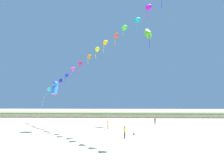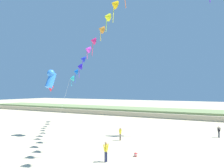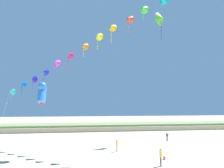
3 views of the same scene
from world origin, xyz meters
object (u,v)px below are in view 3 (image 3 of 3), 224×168
(large_kite_low_lead, at_px, (161,19))
(person_near_right, at_px, (161,156))
(person_mid_center, at_px, (117,145))
(beach_ball, at_px, (164,158))
(person_near_left, at_px, (167,136))
(large_kite_mid_trail, at_px, (42,93))

(large_kite_low_lead, bearing_deg, person_near_right, -113.07)
(person_mid_center, relative_size, beach_ball, 4.36)
(person_near_left, xyz_separation_m, person_near_right, (-7.54, -16.09, 0.16))
(person_near_left, height_order, large_kite_mid_trail, large_kite_mid_trail)
(person_mid_center, relative_size, large_kite_mid_trail, 0.52)
(person_mid_center, bearing_deg, person_near_right, -71.08)
(person_near_right, relative_size, beach_ball, 4.87)
(person_mid_center, distance_m, large_kite_mid_trail, 11.83)
(large_kite_mid_trail, height_order, beach_ball, large_kite_mid_trail)
(beach_ball, bearing_deg, person_near_left, 65.63)
(person_near_right, xyz_separation_m, large_kite_low_lead, (6.64, 15.59, 20.53))
(person_near_right, bearing_deg, beach_ball, 61.53)
(person_near_right, xyz_separation_m, beach_ball, (1.54, 2.85, -0.84))
(beach_ball, bearing_deg, person_near_right, -118.47)
(person_near_right, relative_size, large_kite_low_lead, 0.35)
(person_near_right, height_order, large_kite_mid_trail, large_kite_mid_trail)
(person_near_right, xyz_separation_m, large_kite_mid_trail, (-12.44, 6.40, 6.54))
(person_near_right, relative_size, large_kite_mid_trail, 0.59)
(beach_ball, bearing_deg, large_kite_mid_trail, 165.76)
(large_kite_mid_trail, bearing_deg, person_near_left, 25.87)
(large_kite_mid_trail, bearing_deg, beach_ball, -14.24)
(person_near_right, xyz_separation_m, person_mid_center, (-2.85, 8.31, -0.11))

